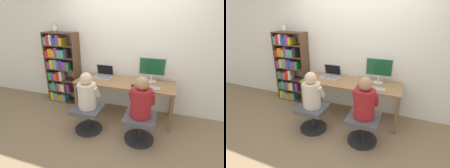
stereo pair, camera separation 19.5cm
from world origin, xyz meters
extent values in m
plane|color=#846B4C|center=(0.00, 0.00, 0.00)|extent=(14.00, 14.00, 0.00)
cube|color=white|center=(0.00, 0.70, 1.30)|extent=(10.00, 0.05, 2.60)
cube|color=olive|center=(0.00, 0.32, 0.69)|extent=(1.85, 0.64, 0.03)
cube|color=brown|center=(-0.88, 0.04, 0.34)|extent=(0.05, 0.05, 0.67)
cube|color=brown|center=(0.88, 0.04, 0.34)|extent=(0.05, 0.05, 0.67)
cube|color=brown|center=(-0.88, 0.60, 0.34)|extent=(0.05, 0.05, 0.67)
cube|color=brown|center=(0.88, 0.60, 0.34)|extent=(0.05, 0.05, 0.67)
cylinder|color=beige|center=(0.47, 0.50, 0.71)|extent=(0.19, 0.19, 0.01)
cylinder|color=beige|center=(0.47, 0.50, 0.77)|extent=(0.04, 0.04, 0.11)
cube|color=beige|center=(0.47, 0.50, 1.00)|extent=(0.50, 0.02, 0.34)
cube|color=#144C2D|center=(0.47, 0.48, 1.00)|extent=(0.45, 0.01, 0.29)
cube|color=#B7B7BC|center=(-0.46, 0.40, 0.71)|extent=(0.37, 0.23, 0.02)
cube|color=gray|center=(-0.46, 0.40, 0.73)|extent=(0.33, 0.18, 0.00)
cube|color=#B7B7BC|center=(-0.46, 0.55, 0.84)|extent=(0.37, 0.06, 0.23)
cube|color=black|center=(-0.46, 0.54, 0.84)|extent=(0.33, 0.05, 0.19)
cube|color=#B2B2B7|center=(0.46, 0.14, 0.72)|extent=(0.40, 0.14, 0.02)
cube|color=#97979C|center=(0.46, 0.14, 0.73)|extent=(0.37, 0.11, 0.00)
ellipsoid|color=black|center=(0.20, 0.16, 0.72)|extent=(0.07, 0.11, 0.03)
cylinder|color=#262628|center=(0.43, -0.34, 0.02)|extent=(0.47, 0.47, 0.04)
cylinder|color=#262628|center=(0.43, -0.34, 0.20)|extent=(0.05, 0.05, 0.33)
cube|color=#4C4C51|center=(0.43, -0.34, 0.40)|extent=(0.48, 0.45, 0.07)
cylinder|color=#262628|center=(-0.45, -0.35, 0.02)|extent=(0.47, 0.47, 0.04)
cylinder|color=#262628|center=(-0.45, -0.35, 0.20)|extent=(0.05, 0.05, 0.33)
cube|color=#4C4C51|center=(-0.45, -0.35, 0.40)|extent=(0.48, 0.45, 0.07)
cylinder|color=maroon|center=(0.43, -0.34, 0.66)|extent=(0.31, 0.31, 0.44)
sphere|color=#A87A56|center=(0.43, -0.34, 0.97)|extent=(0.20, 0.20, 0.20)
cylinder|color=maroon|center=(0.28, -0.28, 0.72)|extent=(0.09, 0.20, 0.25)
cylinder|color=maroon|center=(0.58, -0.28, 0.72)|extent=(0.09, 0.20, 0.25)
cylinder|color=beige|center=(-0.45, -0.35, 0.65)|extent=(0.30, 0.30, 0.42)
sphere|color=beige|center=(-0.45, -0.35, 0.94)|extent=(0.20, 0.20, 0.20)
cylinder|color=beige|center=(-0.59, -0.29, 0.71)|extent=(0.08, 0.19, 0.24)
cylinder|color=beige|center=(-0.31, -0.29, 0.71)|extent=(0.08, 0.19, 0.24)
cube|color=#513823|center=(-1.80, 0.52, 0.78)|extent=(0.02, 0.29, 1.55)
cube|color=#513823|center=(-1.09, 0.52, 0.78)|extent=(0.02, 0.29, 1.55)
cube|color=#513823|center=(-1.45, 0.52, 0.01)|extent=(0.68, 0.28, 0.02)
cube|color=#513823|center=(-1.45, 0.52, 0.27)|extent=(0.68, 0.28, 0.02)
cube|color=#513823|center=(-1.45, 0.52, 0.52)|extent=(0.68, 0.28, 0.02)
cube|color=#513823|center=(-1.45, 0.52, 0.78)|extent=(0.68, 0.28, 0.02)
cube|color=#513823|center=(-1.45, 0.52, 1.03)|extent=(0.68, 0.28, 0.02)
cube|color=#513823|center=(-1.45, 0.52, 1.29)|extent=(0.68, 0.28, 0.02)
cube|color=#513823|center=(-1.45, 0.52, 1.54)|extent=(0.68, 0.28, 0.02)
cube|color=gold|center=(-1.73, 0.46, 0.12)|extent=(0.09, 0.16, 0.19)
cube|color=teal|center=(-1.64, 0.47, 0.11)|extent=(0.09, 0.19, 0.18)
cube|color=orange|center=(-1.56, 0.48, 0.09)|extent=(0.06, 0.20, 0.14)
cube|color=orange|center=(-1.49, 0.47, 0.10)|extent=(0.06, 0.19, 0.16)
cube|color=teal|center=(-1.43, 0.49, 0.11)|extent=(0.08, 0.21, 0.16)
cube|color=#2D8C47|center=(-1.74, 0.49, 0.35)|extent=(0.07, 0.22, 0.14)
cube|color=teal|center=(-1.68, 0.49, 0.37)|extent=(0.04, 0.21, 0.19)
cube|color=#2D8C47|center=(-1.62, 0.47, 0.36)|extent=(0.06, 0.17, 0.16)
cube|color=#8C338C|center=(-1.55, 0.49, 0.37)|extent=(0.06, 0.22, 0.17)
cube|color=gold|center=(-1.49, 0.49, 0.36)|extent=(0.05, 0.21, 0.16)
cube|color=silver|center=(-1.43, 0.47, 0.36)|extent=(0.08, 0.18, 0.17)
cube|color=#262628|center=(-1.36, 0.50, 0.38)|extent=(0.05, 0.24, 0.20)
cube|color=#8C338C|center=(-1.30, 0.48, 0.37)|extent=(0.05, 0.20, 0.18)
cube|color=#2D8C47|center=(-1.73, 0.49, 0.61)|extent=(0.09, 0.22, 0.15)
cube|color=#8C338C|center=(-1.66, 0.46, 0.61)|extent=(0.06, 0.16, 0.15)
cube|color=orange|center=(-1.60, 0.49, 0.60)|extent=(0.04, 0.22, 0.14)
cube|color=red|center=(-1.53, 0.48, 0.62)|extent=(0.08, 0.21, 0.18)
cube|color=silver|center=(-1.45, 0.47, 0.64)|extent=(0.05, 0.17, 0.20)
cube|color=#8C338C|center=(-1.74, 0.48, 0.86)|extent=(0.08, 0.20, 0.15)
cube|color=gold|center=(-1.65, 0.48, 0.88)|extent=(0.09, 0.21, 0.19)
cube|color=teal|center=(-1.56, 0.47, 0.89)|extent=(0.07, 0.17, 0.20)
cube|color=#8C338C|center=(-1.49, 0.46, 0.88)|extent=(0.06, 0.16, 0.18)
cube|color=#1E4C9E|center=(-1.43, 0.50, 0.89)|extent=(0.05, 0.24, 0.20)
cube|color=#8C338C|center=(-1.35, 0.47, 0.87)|extent=(0.09, 0.17, 0.17)
cube|color=#2D8C47|center=(-1.26, 0.46, 0.87)|extent=(0.07, 0.16, 0.16)
cube|color=red|center=(-1.74, 0.50, 1.11)|extent=(0.07, 0.24, 0.13)
cube|color=orange|center=(-1.66, 0.49, 1.13)|extent=(0.09, 0.21, 0.18)
cube|color=gold|center=(-1.58, 0.48, 1.12)|extent=(0.05, 0.20, 0.15)
cube|color=#8C338C|center=(-1.52, 0.51, 1.14)|extent=(0.05, 0.25, 0.20)
cube|color=teal|center=(-1.44, 0.49, 1.12)|extent=(0.09, 0.21, 0.16)
cube|color=teal|center=(-1.35, 0.49, 1.12)|extent=(0.07, 0.21, 0.16)
cube|color=#262628|center=(-1.28, 0.46, 1.14)|extent=(0.07, 0.16, 0.20)
cube|color=teal|center=(-1.75, 0.49, 1.37)|extent=(0.06, 0.22, 0.15)
cube|color=red|center=(-1.67, 0.49, 1.40)|extent=(0.08, 0.21, 0.19)
cube|color=silver|center=(-1.61, 0.50, 1.40)|extent=(0.05, 0.23, 0.21)
cube|color=#1E4C9E|center=(-1.54, 0.47, 1.37)|extent=(0.09, 0.18, 0.15)
cube|color=#8C338C|center=(-1.45, 0.47, 1.40)|extent=(0.07, 0.18, 0.20)
cube|color=gold|center=(-1.37, 0.50, 1.37)|extent=(0.06, 0.24, 0.15)
cube|color=olive|center=(-1.49, 0.44, 1.56)|extent=(0.05, 0.03, 0.02)
cylinder|color=olive|center=(-1.49, 0.44, 1.64)|extent=(0.14, 0.02, 0.14)
cylinder|color=white|center=(-1.49, 0.42, 1.64)|extent=(0.12, 0.00, 0.12)
camera|label=1|loc=(0.76, -2.66, 1.85)|focal=28.00mm
camera|label=2|loc=(0.94, -2.59, 1.85)|focal=28.00mm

